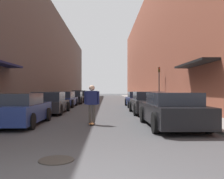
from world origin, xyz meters
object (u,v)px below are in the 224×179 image
at_px(parked_car_right_0, 171,110).
at_px(manhole_cover, 56,160).
at_px(parked_car_left_5, 83,95).
at_px(parked_car_left_1, 50,103).
at_px(traffic_light, 159,81).
at_px(parked_car_left_2, 63,99).
at_px(parked_car_left_0, 17,110).
at_px(parked_car_right_1, 147,103).
at_px(parked_car_right_2, 138,99).
at_px(parked_car_left_4, 80,96).
at_px(parked_car_left_3, 74,98).
at_px(skateboarder, 92,100).

height_order(parked_car_right_0, manhole_cover, parked_car_right_0).
relative_size(parked_car_left_5, manhole_cover, 6.02).
xyz_separation_m(parked_car_left_1, parked_car_left_5, (-0.06, 22.34, -0.01)).
bearing_deg(traffic_light, parked_car_left_2, -165.66).
bearing_deg(traffic_light, parked_car_left_5, 120.25).
distance_m(parked_car_left_0, parked_car_right_1, 7.74).
height_order(parked_car_left_1, parked_car_right_0, parked_car_right_0).
distance_m(parked_car_left_0, parked_car_right_2, 12.53).
bearing_deg(parked_car_left_4, parked_car_left_3, -89.90).
distance_m(parked_car_left_4, skateboarder, 21.89).
bearing_deg(manhole_cover, parked_car_right_0, 51.67).
xyz_separation_m(parked_car_left_0, parked_car_left_3, (0.20, 16.14, -0.01)).
relative_size(parked_car_left_2, parked_car_left_5, 1.05).
height_order(parked_car_left_1, parked_car_right_1, parked_car_right_1).
bearing_deg(parked_car_left_5, parked_car_right_1, -75.24).
bearing_deg(manhole_cover, skateboarder, 85.51).
distance_m(parked_car_left_2, parked_car_left_4, 10.99).
bearing_deg(parked_car_left_1, parked_car_right_0, -44.45).
bearing_deg(traffic_light, parked_car_left_4, 133.40).
xyz_separation_m(parked_car_right_0, traffic_light, (2.45, 13.71, 1.59)).
distance_m(manhole_cover, traffic_light, 19.15).
bearing_deg(parked_car_left_0, parked_car_right_1, 38.44).
bearing_deg(parked_car_left_4, manhole_cover, -84.87).
bearing_deg(parked_car_right_1, parked_car_left_0, -141.56).
height_order(parked_car_right_2, skateboarder, skateboarder).
bearing_deg(skateboarder, parked_car_right_0, -14.77).
bearing_deg(parked_car_left_2, parked_car_left_5, 89.57).
xyz_separation_m(parked_car_left_2, skateboarder, (3.02, -10.73, 0.37)).
distance_m(parked_car_right_0, skateboarder, 3.17).
distance_m(parked_car_left_2, parked_car_left_5, 16.59).
relative_size(parked_car_left_4, parked_car_right_1, 1.11).
relative_size(parked_car_left_3, manhole_cover, 6.81).
bearing_deg(parked_car_right_1, manhole_cover, -109.25).
distance_m(parked_car_left_4, parked_car_right_2, 12.53).
xyz_separation_m(parked_car_left_4, manhole_cover, (2.42, -26.88, -0.66)).
distance_m(parked_car_right_0, traffic_light, 14.02).
relative_size(parked_car_right_0, traffic_light, 1.33).
bearing_deg(parked_car_right_1, parked_car_left_1, 177.62).
height_order(skateboarder, traffic_light, traffic_light).
distance_m(parked_car_left_4, traffic_light, 12.22).
xyz_separation_m(parked_car_left_1, skateboarder, (2.84, -4.97, 0.37)).
relative_size(parked_car_left_1, parked_car_right_0, 0.98).
xyz_separation_m(parked_car_left_3, parked_car_left_4, (-0.01, 5.65, 0.05)).
bearing_deg(parked_car_left_1, traffic_light, 43.56).
distance_m(parked_car_left_0, parked_car_right_0, 6.10).
relative_size(parked_car_right_1, skateboarder, 2.65).
bearing_deg(parked_car_left_3, parked_car_left_0, -90.69).
bearing_deg(parked_car_left_2, parked_car_right_0, -62.23).
height_order(parked_car_left_3, parked_car_left_4, parked_car_left_4).
height_order(parked_car_left_3, skateboarder, skateboarder).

